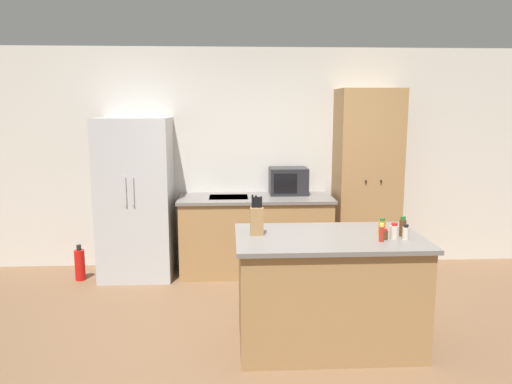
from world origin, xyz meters
The scene contains 15 objects.
ground_plane centered at (0.00, 0.00, 0.00)m, with size 14.00×14.00×0.00m, color brown.
wall_back centered at (0.00, 2.33, 1.30)m, with size 7.20×0.06×2.60m.
refrigerator centered at (-1.55, 1.94, 0.90)m, with size 0.79×0.74×1.80m.
back_counter centered at (-0.20, 1.97, 0.45)m, with size 1.76×0.69×0.90m.
pantry_cabinet centered at (1.11, 2.03, 1.06)m, with size 0.71×0.57×2.12m.
kitchen_island centered at (0.29, 0.15, 0.46)m, with size 1.48×0.92×0.91m.
microwave centered at (0.20, 2.12, 1.05)m, with size 0.44×0.33×0.31m.
knife_block centered at (-0.28, 0.22, 1.03)m, with size 0.10×0.07×0.33m.
spice_bottle_tall_dark centered at (0.78, 0.04, 0.97)m, with size 0.06×0.06×0.13m.
spice_bottle_short_red centered at (0.70, 0.03, 0.95)m, with size 0.05×0.05×0.09m.
spice_bottle_amber_oil centered at (0.87, 0.01, 0.96)m, with size 0.05×0.05×0.12m.
spice_bottle_green_herb centered at (0.88, 0.12, 0.98)m, with size 0.05×0.05×0.16m.
spice_bottle_pale_salt centered at (0.72, 0.14, 0.97)m, with size 0.05×0.05×0.14m.
spice_bottle_orange_cap centered at (0.66, -0.03, 0.97)m, with size 0.04×0.04×0.14m.
fire_extinguisher centered at (-2.17, 1.79, 0.18)m, with size 0.11×0.11×0.40m.
Camera 1 is at (-0.49, -3.66, 1.93)m, focal length 35.00 mm.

